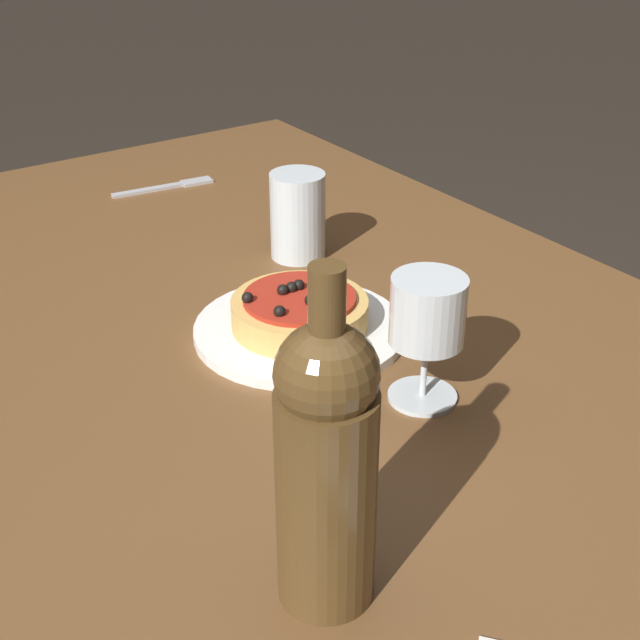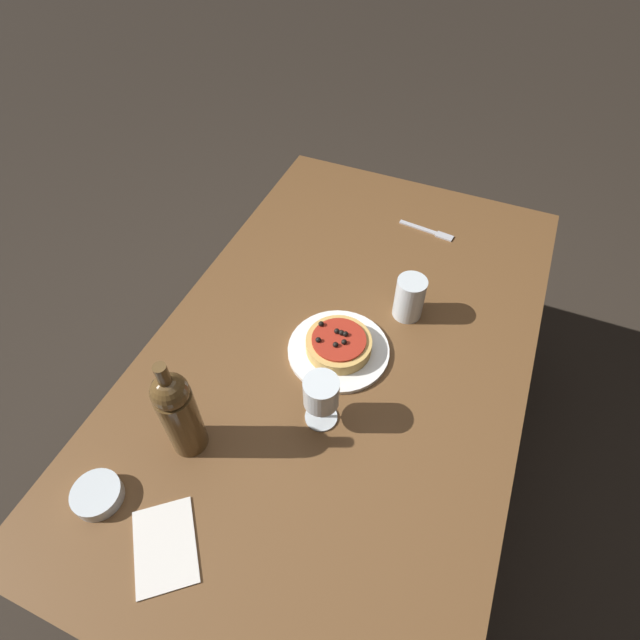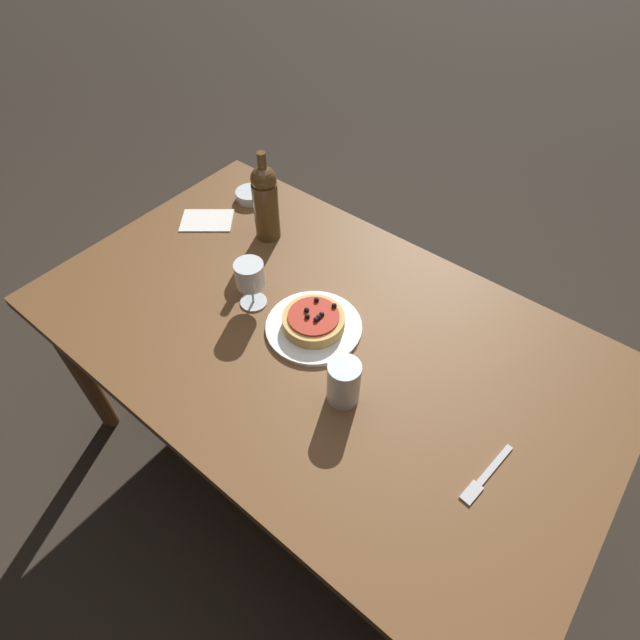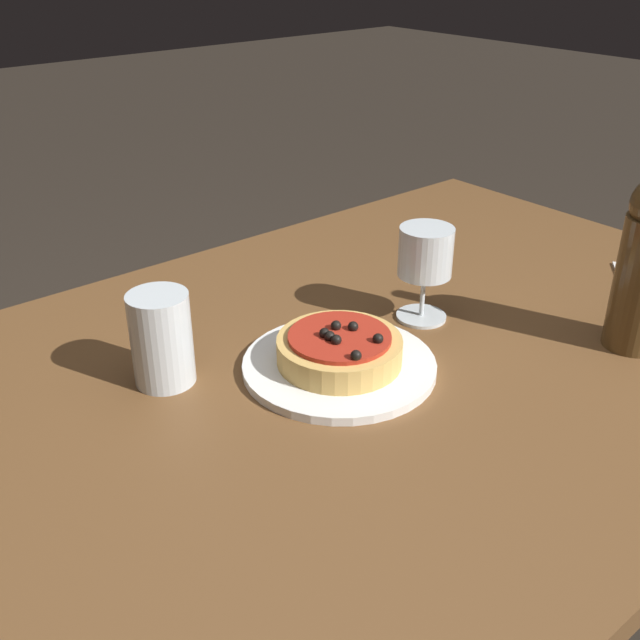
{
  "view_description": "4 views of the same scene",
  "coord_description": "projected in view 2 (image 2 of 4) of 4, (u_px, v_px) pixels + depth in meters",
  "views": [
    {
      "loc": [
        0.8,
        -0.51,
        1.24
      ],
      "look_at": [
        0.05,
        0.0,
        0.74
      ],
      "focal_mm": 50.0,
      "sensor_mm": 36.0,
      "label": 1
    },
    {
      "loc": [
        0.73,
        0.25,
        1.72
      ],
      "look_at": [
        0.01,
        -0.05,
        0.79
      ],
      "focal_mm": 28.0,
      "sensor_mm": 36.0,
      "label": 2
    },
    {
      "loc": [
        -0.54,
        0.66,
        1.72
      ],
      "look_at": [
        -0.02,
        0.02,
        0.78
      ],
      "focal_mm": 28.0,
      "sensor_mm": 36.0,
      "label": 3
    },
    {
      "loc": [
        -0.54,
        -0.64,
        1.23
      ],
      "look_at": [
        -0.04,
        -0.03,
        0.81
      ],
      "focal_mm": 42.0,
      "sensor_mm": 36.0,
      "label": 4
    }
  ],
  "objects": [
    {
      "name": "wine_glass",
      "position": [
        321.0,
        394.0,
        1.07
      ],
      "size": [
        0.08,
        0.08,
        0.14
      ],
      "color": "silver",
      "rests_on": "dining_table"
    },
    {
      "name": "paper_napkin",
      "position": [
        165.0,
        546.0,
        0.96
      ],
      "size": [
        0.2,
        0.19,
        0.0
      ],
      "color": "silver",
      "rests_on": "dining_table"
    },
    {
      "name": "side_bowl",
      "position": [
        97.0,
        495.0,
        1.01
      ],
      "size": [
        0.1,
        0.1,
        0.03
      ],
      "color": "silver",
      "rests_on": "dining_table"
    },
    {
      "name": "fork",
      "position": [
        430.0,
        231.0,
        1.57
      ],
      "size": [
        0.04,
        0.18,
        0.0
      ],
      "rotation": [
        0.0,
        0.0,
        1.45
      ],
      "color": "#B7B7BC",
      "rests_on": "dining_table"
    },
    {
      "name": "dinner_plate",
      "position": [
        337.0,
        350.0,
        1.26
      ],
      "size": [
        0.26,
        0.26,
        0.01
      ],
      "color": "white",
      "rests_on": "dining_table"
    },
    {
      "name": "ground_plane",
      "position": [
        335.0,
        463.0,
        1.81
      ],
      "size": [
        14.0,
        14.0,
        0.0
      ],
      "primitive_type": "plane",
      "color": "#2D261E"
    },
    {
      "name": "wine_bottle",
      "position": [
        178.0,
        412.0,
        1.01
      ],
      "size": [
        0.08,
        0.08,
        0.29
      ],
      "color": "brown",
      "rests_on": "dining_table"
    },
    {
      "name": "dining_table",
      "position": [
        340.0,
        363.0,
        1.33
      ],
      "size": [
        1.54,
        0.93,
        0.7
      ],
      "color": "brown",
      "rests_on": "ground_plane"
    },
    {
      "name": "pizza",
      "position": [
        337.0,
        343.0,
        1.24
      ],
      "size": [
        0.17,
        0.17,
        0.05
      ],
      "color": "tan",
      "rests_on": "dinner_plate"
    },
    {
      "name": "water_cup",
      "position": [
        409.0,
        298.0,
        1.3
      ],
      "size": [
        0.08,
        0.08,
        0.12
      ],
      "color": "silver",
      "rests_on": "dining_table"
    }
  ]
}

